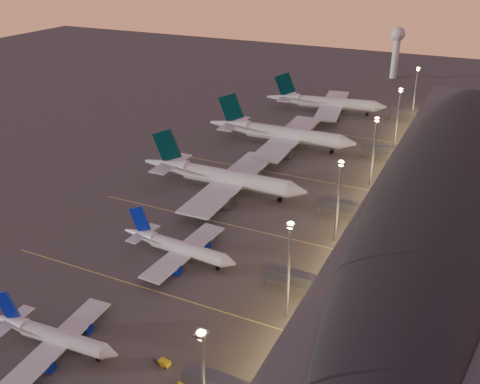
% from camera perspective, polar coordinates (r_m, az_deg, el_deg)
% --- Properties ---
extents(ground, '(700.00, 700.00, 0.00)m').
position_cam_1_polar(ground, '(145.72, -8.51, -9.19)').
color(ground, '#423F3D').
extents(airliner_narrow_south, '(33.61, 30.08, 12.01)m').
position_cam_1_polar(airliner_narrow_south, '(128.26, -19.34, -14.28)').
color(airliner_narrow_south, silver).
rests_on(airliner_narrow_south, ground).
extents(airliner_narrow_north, '(37.41, 33.42, 13.37)m').
position_cam_1_polar(airliner_narrow_north, '(152.30, -6.61, -5.87)').
color(airliner_narrow_north, silver).
rests_on(airliner_narrow_north, ground).
extents(airliner_wide_near, '(63.96, 58.08, 20.51)m').
position_cam_1_polar(airliner_wide_near, '(190.63, -1.94, 1.60)').
color(airliner_wide_near, silver).
rests_on(airliner_wide_near, ground).
extents(airliner_wide_mid, '(67.27, 61.16, 21.56)m').
position_cam_1_polar(airliner_wide_mid, '(234.34, 4.31, 6.22)').
color(airliner_wide_mid, silver).
rests_on(airliner_wide_mid, ground).
extents(airliner_wide_far, '(62.58, 57.63, 20.05)m').
position_cam_1_polar(airliner_wide_far, '(285.21, 9.11, 9.37)').
color(airliner_wide_far, silver).
rests_on(airliner_wide_far, ground).
extents(terminal_building, '(56.35, 255.00, 17.46)m').
position_cam_1_polar(terminal_building, '(185.44, 20.79, 0.34)').
color(terminal_building, '#494A4E').
rests_on(terminal_building, ground).
extents(light_masts, '(2.20, 217.20, 25.90)m').
position_cam_1_polar(light_masts, '(178.38, 12.75, 3.52)').
color(light_masts, slate).
rests_on(light_masts, ground).
extents(radar_tower, '(9.00, 9.00, 32.50)m').
position_cam_1_polar(radar_tower, '(367.78, 16.40, 14.92)').
color(radar_tower, silver).
rests_on(radar_tower, ground).
extents(lane_markings, '(90.00, 180.36, 0.00)m').
position_cam_1_polar(lane_markings, '(175.08, -1.30, -2.58)').
color(lane_markings, '#D8C659').
rests_on(lane_markings, ground).
extents(baggage_tug_a, '(4.00, 2.11, 1.13)m').
position_cam_1_polar(baggage_tug_a, '(120.41, -8.25, -17.50)').
color(baggage_tug_a, yellow).
rests_on(baggage_tug_a, ground).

